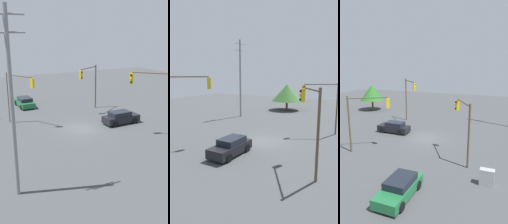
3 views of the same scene
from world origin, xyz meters
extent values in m
plane|color=#424447|center=(0.00, 0.00, 0.00)|extent=(80.00, 80.00, 0.00)
cube|color=#1E6638|center=(-2.80, 12.14, 0.54)|extent=(1.85, 4.41, 0.69)
cube|color=black|center=(-2.80, 11.91, 1.14)|extent=(1.62, 2.43, 0.52)
cylinder|color=black|center=(-3.68, 13.50, 0.34)|extent=(0.22, 0.69, 0.69)
cylinder|color=black|center=(-1.93, 13.50, 0.34)|extent=(0.22, 0.69, 0.69)
cylinder|color=black|center=(-3.68, 10.77, 0.34)|extent=(0.22, 0.69, 0.69)
cylinder|color=black|center=(-1.93, 10.77, 0.34)|extent=(0.22, 0.69, 0.69)
cube|color=black|center=(4.92, -0.54, 0.59)|extent=(4.28, 1.72, 0.78)
cube|color=black|center=(4.70, -0.54, 1.23)|extent=(2.36, 1.51, 0.51)
cylinder|color=black|center=(6.24, 0.28, 0.36)|extent=(0.71, 0.22, 0.71)
cylinder|color=black|center=(6.24, -1.36, 0.36)|extent=(0.71, 0.22, 0.71)
cylinder|color=black|center=(3.59, 0.28, 0.36)|extent=(0.71, 0.22, 0.71)
cylinder|color=black|center=(3.59, -1.36, 0.36)|extent=(0.71, 0.22, 0.71)
cylinder|color=brown|center=(4.85, -5.57, 6.56)|extent=(2.96, 3.12, 0.12)
cube|color=gold|center=(3.41, -4.05, 5.93)|extent=(0.44, 0.44, 1.05)
sphere|color=#360503|center=(3.29, -4.17, 6.27)|extent=(0.22, 0.22, 0.22)
sphere|color=orange|center=(3.29, -4.17, 5.93)|extent=(0.22, 0.22, 0.22)
sphere|color=black|center=(3.29, -4.17, 5.60)|extent=(0.22, 0.22, 0.22)
cylinder|color=brown|center=(-6.42, 5.91, 2.97)|extent=(0.18, 0.18, 5.93)
cylinder|color=brown|center=(-5.48, 4.26, 5.68)|extent=(1.98, 3.36, 0.12)
cube|color=gold|center=(-4.55, 2.61, 5.06)|extent=(0.41, 0.43, 1.05)
sphere|color=#360503|center=(-4.40, 2.69, 5.40)|extent=(0.22, 0.22, 0.22)
sphere|color=orange|center=(-4.40, 2.69, 5.06)|extent=(0.22, 0.22, 0.22)
sphere|color=black|center=(-4.40, 2.69, 4.72)|extent=(0.22, 0.22, 0.22)
cylinder|color=brown|center=(5.85, 6.95, 3.02)|extent=(0.18, 0.18, 6.03)
cylinder|color=brown|center=(4.12, 5.86, 5.78)|extent=(3.51, 2.28, 0.12)
cube|color=gold|center=(2.40, 4.77, 5.16)|extent=(0.44, 0.42, 1.05)
sphere|color=#360503|center=(2.49, 4.63, 5.49)|extent=(0.22, 0.22, 0.22)
sphere|color=orange|center=(2.49, 4.63, 5.16)|extent=(0.22, 0.22, 0.22)
sphere|color=black|center=(2.49, 4.63, 4.82)|extent=(0.22, 0.22, 0.22)
cylinder|color=gray|center=(-9.72, -9.37, 5.99)|extent=(0.28, 0.28, 11.97)
cylinder|color=gray|center=(-9.72, -9.37, 11.37)|extent=(2.20, 0.12, 0.12)
cylinder|color=gray|center=(-9.72, -9.37, 10.37)|extent=(2.20, 0.12, 0.12)
camera|label=1|loc=(-13.64, -25.95, 10.48)|focal=45.00mm
camera|label=2|loc=(19.12, 10.18, 6.85)|focal=35.00mm
camera|label=3|loc=(-9.66, 24.30, 9.39)|focal=35.00mm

